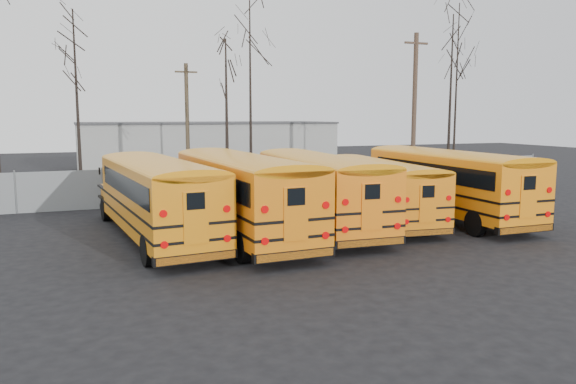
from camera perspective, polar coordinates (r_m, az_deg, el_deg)
name	(u,v)px	position (r m, az deg, el deg)	size (l,w,h in m)	color
ground	(354,247)	(20.54, 6.69, -5.53)	(120.00, 120.00, 0.00)	black
fence	(253,182)	(31.33, -3.54, 0.97)	(40.00, 0.04, 2.00)	gray
distant_building	(207,146)	(51.02, -8.20, 4.67)	(22.00, 8.00, 4.00)	#9FA09B
bus_a	(156,192)	(21.70, -13.25, 0.02)	(3.63, 11.52, 3.17)	black
bus_b	(240,188)	(21.75, -4.90, 0.42)	(3.22, 11.90, 3.30)	black
bus_c	(318,184)	(23.48, 3.05, 0.79)	(3.19, 11.44, 3.17)	black
bus_d	(377,185)	(25.16, 9.06, 0.69)	(3.27, 10.19, 2.80)	black
bus_e	(445,178)	(26.58, 15.64, 1.38)	(2.68, 11.49, 3.21)	black
utility_pole_left	(187,125)	(36.37, -10.19, 6.67)	(1.41, 0.25, 7.94)	#4A3D2A
utility_pole_right	(414,107)	(39.91, 12.71, 8.40)	(1.82, 0.32, 10.24)	#4C392B
tree_1	(77,104)	(35.19, -20.63, 8.36)	(0.26, 0.26, 10.72)	black
tree_2	(227,119)	(32.70, -6.25, 7.39)	(0.26, 0.26, 9.02)	black
tree_3	(250,96)	(35.78, -3.84, 9.68)	(0.26, 0.26, 11.80)	black
tree_4	(456,96)	(39.45, 16.69, 9.33)	(0.26, 0.26, 11.97)	black
tree_5	(450,97)	(44.58, 16.16, 9.24)	(0.26, 0.26, 12.14)	black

